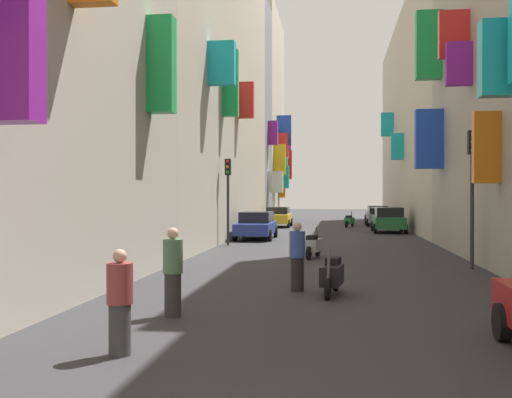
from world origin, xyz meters
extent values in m
plane|color=#2D2D30|center=(0.00, 30.00, 0.00)|extent=(140.00, 140.00, 0.00)
cube|color=green|center=(-4.62, 14.37, 6.07)|extent=(0.75, 0.55, 2.76)
cube|color=purple|center=(-4.46, 5.71, 4.78)|extent=(1.08, 0.54, 2.79)
cube|color=#BCB29E|center=(-8.00, 30.34, 9.67)|extent=(6.00, 25.44, 19.35)
cube|color=red|center=(-4.57, 30.47, 7.55)|extent=(0.87, 0.43, 1.98)
cube|color=#19B2BF|center=(-4.43, 22.66, 7.89)|extent=(1.13, 0.53, 1.83)
cube|color=green|center=(-4.63, 25.91, 7.64)|extent=(0.75, 0.37, 3.18)
cube|color=gray|center=(-8.00, 45.61, 8.80)|extent=(6.00, 5.11, 17.60)
cube|color=white|center=(-4.42, 45.42, 3.37)|extent=(1.16, 0.64, 1.69)
cube|color=purple|center=(-4.62, 45.39, 7.27)|extent=(0.76, 0.56, 1.91)
cube|color=#BCB29E|center=(-8.00, 50.90, 9.66)|extent=(6.00, 5.47, 19.31)
cube|color=yellow|center=(-4.49, 49.62, 5.40)|extent=(1.02, 0.37, 2.63)
cube|color=#19B2BF|center=(-4.44, 50.68, 4.79)|extent=(1.12, 0.37, 1.74)
cube|color=blue|center=(-4.35, 52.50, 8.20)|extent=(1.30, 0.52, 2.73)
cube|color=red|center=(-4.47, 52.05, 6.76)|extent=(1.06, 0.59, 2.30)
cube|color=#19B2BF|center=(-4.39, 50.86, 3.93)|extent=(1.22, 0.48, 1.98)
cube|color=#BCB29E|center=(-8.00, 56.82, 9.58)|extent=(6.00, 6.36, 19.17)
cube|color=red|center=(-4.44, 55.65, 5.24)|extent=(1.13, 0.49, 2.75)
cube|color=purple|center=(-4.59, 54.56, 7.34)|extent=(0.83, 0.49, 2.77)
cube|color=purple|center=(-4.59, 58.72, 7.07)|extent=(0.81, 0.40, 3.12)
cube|color=orange|center=(-4.69, 54.29, 3.52)|extent=(0.62, 0.63, 2.84)
cube|color=orange|center=(-4.69, 59.10, 4.60)|extent=(0.62, 0.49, 1.91)
cube|color=orange|center=(4.63, 15.45, 3.68)|extent=(0.75, 0.36, 2.04)
cube|color=#19B2BF|center=(4.38, 12.45, 5.56)|extent=(1.24, 0.52, 1.80)
cube|color=blue|center=(4.41, 24.85, 4.78)|extent=(1.18, 0.60, 2.59)
cube|color=purple|center=(4.56, 19.10, 6.85)|extent=(0.88, 0.38, 1.49)
cube|color=red|center=(4.48, 19.55, 7.98)|extent=(1.05, 0.35, 1.68)
cube|color=green|center=(4.44, 25.24, 8.99)|extent=(1.12, 0.63, 3.02)
cube|color=#BCB29E|center=(8.00, 43.92, 7.85)|extent=(6.00, 32.16, 15.71)
cube|color=#19B2BF|center=(4.50, 48.25, 8.13)|extent=(1.00, 0.56, 1.92)
cube|color=#19B2BF|center=(4.57, 40.49, 5.70)|extent=(0.86, 0.40, 1.84)
cube|color=white|center=(3.80, 49.37, 0.58)|extent=(1.81, 4.49, 0.56)
cube|color=black|center=(3.80, 49.15, 1.14)|extent=(1.60, 2.52, 0.58)
cylinder|color=black|center=(2.89, 50.85, 0.30)|extent=(0.18, 0.60, 0.60)
cylinder|color=black|center=(4.70, 50.85, 0.30)|extent=(0.18, 0.60, 0.60)
cylinder|color=black|center=(2.89, 47.89, 0.30)|extent=(0.18, 0.60, 0.60)
cylinder|color=black|center=(4.70, 47.89, 0.30)|extent=(0.18, 0.60, 0.60)
cube|color=gold|center=(-3.86, 41.68, 0.62)|extent=(1.74, 4.09, 0.64)
cube|color=black|center=(-3.86, 41.89, 1.20)|extent=(1.53, 2.29, 0.51)
cylinder|color=black|center=(-2.99, 40.33, 0.30)|extent=(0.18, 0.60, 0.60)
cylinder|color=black|center=(-4.73, 40.33, 0.30)|extent=(0.18, 0.60, 0.60)
cylinder|color=black|center=(-2.99, 43.03, 0.30)|extent=(0.18, 0.60, 0.60)
cylinder|color=black|center=(-4.73, 43.03, 0.30)|extent=(0.18, 0.60, 0.60)
cube|color=slate|center=(3.57, 44.25, 0.61)|extent=(1.76, 4.42, 0.62)
cube|color=black|center=(3.57, 44.03, 1.15)|extent=(1.55, 2.48, 0.45)
cylinder|color=black|center=(2.69, 45.71, 0.30)|extent=(0.18, 0.60, 0.60)
cylinder|color=black|center=(4.45, 45.71, 0.30)|extent=(0.18, 0.60, 0.60)
cylinder|color=black|center=(2.69, 42.79, 0.30)|extent=(0.18, 0.60, 0.60)
cylinder|color=black|center=(4.45, 42.79, 0.30)|extent=(0.18, 0.60, 0.60)
cube|color=#236638|center=(3.60, 35.94, 0.64)|extent=(1.81, 4.02, 0.69)
cube|color=black|center=(3.60, 35.74, 1.28)|extent=(1.60, 2.25, 0.58)
cylinder|color=black|center=(2.69, 37.27, 0.30)|extent=(0.18, 0.60, 0.60)
cylinder|color=black|center=(4.51, 37.27, 0.30)|extent=(0.18, 0.60, 0.60)
cylinder|color=black|center=(2.69, 34.61, 0.30)|extent=(0.18, 0.60, 0.60)
cylinder|color=black|center=(4.51, 34.61, 0.30)|extent=(0.18, 0.60, 0.60)
cube|color=navy|center=(-3.83, 29.13, 0.59)|extent=(1.78, 4.50, 0.58)
cube|color=black|center=(-3.83, 29.35, 1.16)|extent=(1.57, 2.52, 0.57)
cylinder|color=black|center=(-2.94, 27.65, 0.30)|extent=(0.18, 0.60, 0.60)
cylinder|color=black|center=(-4.72, 27.65, 0.30)|extent=(0.18, 0.60, 0.60)
cylinder|color=black|center=(-2.94, 30.61, 0.30)|extent=(0.18, 0.60, 0.60)
cylinder|color=black|center=(-4.72, 30.61, 0.30)|extent=(0.18, 0.60, 0.60)
cylinder|color=black|center=(2.98, 7.42, 0.30)|extent=(0.18, 0.60, 0.60)
cube|color=black|center=(0.27, 11.56, 0.46)|extent=(0.57, 1.17, 0.45)
cube|color=black|center=(0.30, 11.77, 0.77)|extent=(0.39, 0.59, 0.16)
cylinder|color=#4C4C51|center=(0.21, 11.01, 0.79)|extent=(0.09, 0.28, 0.68)
cylinder|color=black|center=(0.19, 10.87, 0.24)|extent=(0.16, 0.49, 0.48)
cylinder|color=black|center=(0.36, 12.26, 0.24)|extent=(0.16, 0.49, 0.48)
cube|color=#ADADB2|center=(-0.47, 19.86, 0.46)|extent=(0.66, 1.14, 0.45)
cube|color=black|center=(-0.51, 19.67, 0.77)|extent=(0.43, 0.62, 0.16)
cylinder|color=#4C4C51|center=(-0.35, 20.39, 0.79)|extent=(0.12, 0.28, 0.68)
cylinder|color=black|center=(-0.32, 20.52, 0.24)|extent=(0.20, 0.49, 0.48)
cylinder|color=black|center=(-0.61, 19.21, 0.24)|extent=(0.20, 0.49, 0.48)
cube|color=#287F3D|center=(1.32, 42.15, 0.46)|extent=(0.79, 1.29, 0.45)
cube|color=black|center=(1.25, 41.94, 0.77)|extent=(0.47, 0.63, 0.16)
cylinder|color=#4C4C51|center=(1.50, 42.73, 0.79)|extent=(0.14, 0.28, 0.68)
cylinder|color=black|center=(1.55, 42.88, 0.24)|extent=(0.24, 0.49, 0.48)
cylinder|color=black|center=(1.09, 41.43, 0.24)|extent=(0.24, 0.49, 0.48)
cylinder|color=black|center=(-0.56, 12.06, 0.40)|extent=(0.37, 0.37, 0.81)
cylinder|color=#335199|center=(-0.56, 12.06, 1.13)|extent=(0.44, 0.44, 0.64)
sphere|color=tan|center=(-0.56, 12.06, 1.56)|extent=(0.22, 0.22, 0.22)
cylinder|color=#383838|center=(-2.73, 5.80, 0.37)|extent=(0.36, 0.36, 0.75)
cylinder|color=maroon|center=(-2.73, 5.80, 1.04)|extent=(0.43, 0.43, 0.59)
sphere|color=tan|center=(-2.73, 5.80, 1.44)|extent=(0.20, 0.20, 0.20)
cylinder|color=#2E2E2E|center=(-2.72, 8.66, 0.41)|extent=(0.36, 0.36, 0.82)
cylinder|color=#4C724C|center=(-2.72, 8.66, 1.15)|extent=(0.43, 0.43, 0.65)
sphere|color=tan|center=(-2.72, 8.66, 1.59)|extent=(0.22, 0.22, 0.22)
cylinder|color=#2D2D2D|center=(-4.61, 25.11, 1.63)|extent=(0.12, 0.12, 3.25)
cube|color=black|center=(-4.61, 25.11, 3.63)|extent=(0.26, 0.26, 0.75)
sphere|color=red|center=(-4.61, 24.97, 3.88)|extent=(0.14, 0.14, 0.14)
sphere|color=orange|center=(-4.61, 24.97, 3.63)|extent=(0.14, 0.14, 0.14)
sphere|color=green|center=(-4.61, 24.97, 3.38)|extent=(0.14, 0.14, 0.14)
cylinder|color=#2D2D2D|center=(4.59, 17.13, 1.80)|extent=(0.12, 0.12, 3.60)
cube|color=black|center=(4.59, 17.13, 3.97)|extent=(0.26, 0.26, 0.75)
sphere|color=red|center=(4.59, 16.99, 4.22)|extent=(0.14, 0.14, 0.14)
sphere|color=orange|center=(4.59, 16.99, 3.97)|extent=(0.14, 0.14, 0.14)
sphere|color=green|center=(4.59, 16.99, 3.72)|extent=(0.14, 0.14, 0.14)
camera|label=1|loc=(0.38, -2.64, 2.31)|focal=42.69mm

